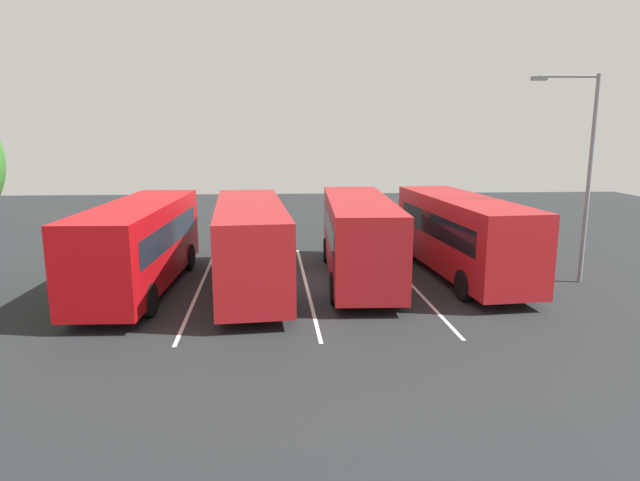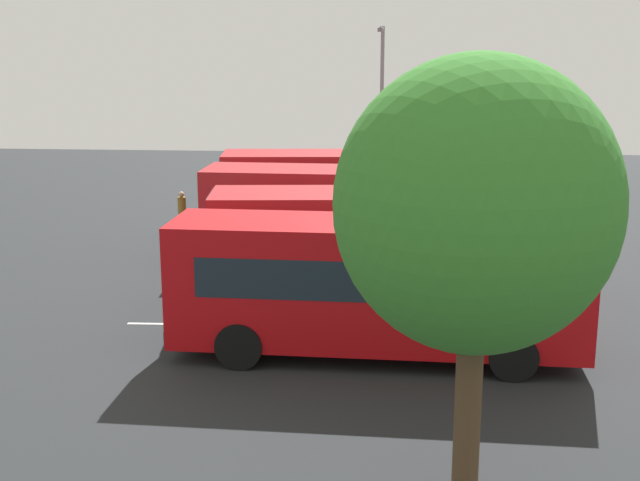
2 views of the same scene
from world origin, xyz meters
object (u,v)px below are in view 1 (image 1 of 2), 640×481
at_px(bus_center_left, 359,235).
at_px(pedestrian, 423,226).
at_px(street_lamp, 584,166).
at_px(bus_far_left, 461,233).
at_px(bus_center_right, 250,242).
at_px(bus_far_right, 140,243).

relative_size(bus_center_left, pedestrian, 5.80).
bearing_deg(street_lamp, bus_far_left, -12.54).
xyz_separation_m(bus_center_left, bus_center_right, (-1.13, 4.18, 0.00)).
xyz_separation_m(bus_center_right, pedestrian, (7.77, -8.42, -0.82)).
xyz_separation_m(bus_center_left, pedestrian, (6.64, -4.24, -0.82)).
xyz_separation_m(bus_far_left, bus_center_right, (-1.29, 8.34, 0.00)).
relative_size(bus_far_left, bus_far_right, 1.01).
distance_m(bus_far_right, street_lamp, 16.85).
xyz_separation_m(bus_center_right, bus_far_right, (0.13, 4.05, 0.00)).
height_order(bus_center_left, pedestrian, bus_center_left).
bearing_deg(bus_center_left, pedestrian, -30.87).
height_order(pedestrian, street_lamp, street_lamp).
distance_m(bus_center_left, bus_far_right, 8.29).
distance_m(bus_center_right, pedestrian, 11.49).
bearing_deg(pedestrian, bus_far_right, -31.14).
xyz_separation_m(bus_center_left, street_lamp, (-0.93, -8.39, 2.75)).
bearing_deg(street_lamp, bus_center_right, 2.87).
height_order(bus_far_right, pedestrian, bus_far_right).
height_order(bus_far_left, street_lamp, street_lamp).
bearing_deg(bus_center_left, bus_far_right, 98.63).
distance_m(bus_far_left, bus_far_right, 12.45).
relative_size(bus_center_right, street_lamp, 1.24).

